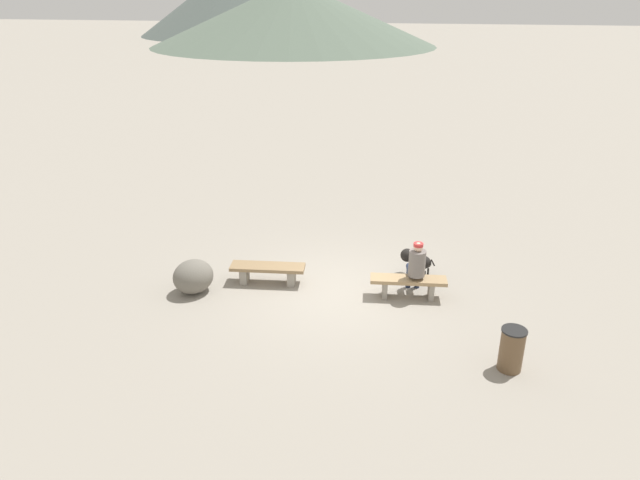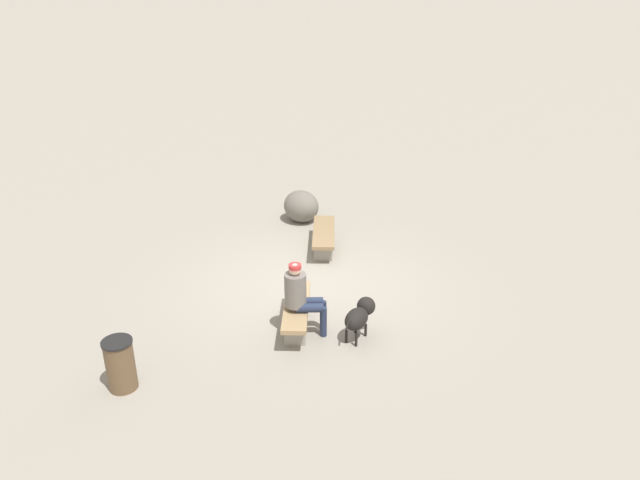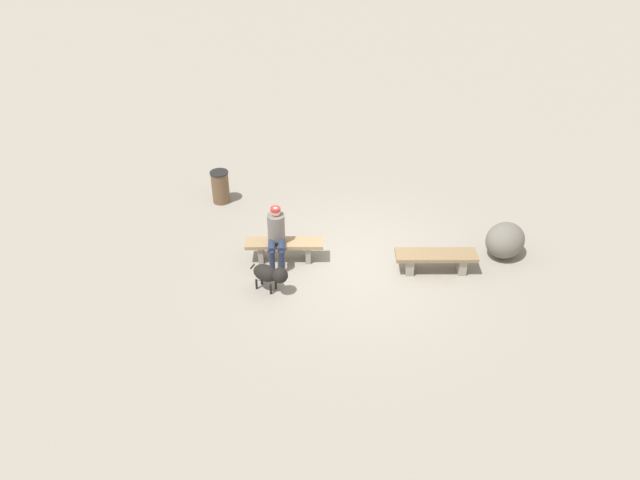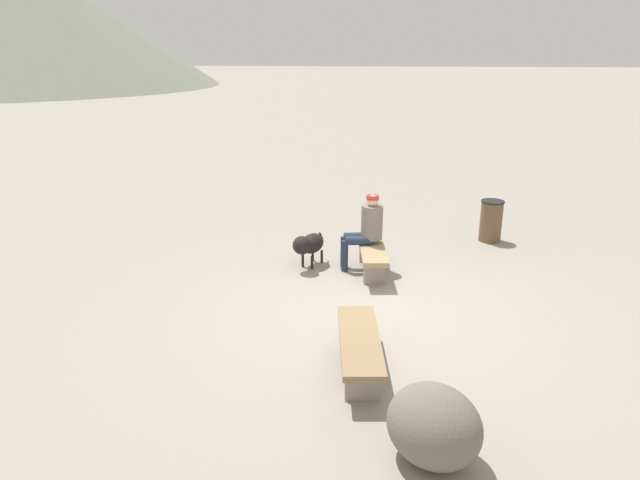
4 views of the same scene
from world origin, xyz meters
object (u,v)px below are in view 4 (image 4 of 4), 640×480
at_px(bench_right, 372,253).
at_px(trash_bin, 491,221).
at_px(seated_person, 366,227).
at_px(bench_left, 360,348).
at_px(dog, 309,244).
at_px(boulder, 434,426).

height_order(bench_right, trash_bin, trash_bin).
distance_m(bench_right, seated_person, 0.43).
distance_m(bench_left, seated_person, 3.27).
xyz_separation_m(bench_right, seated_person, (0.14, 0.11, 0.40)).
bearing_deg(dog, trash_bin, 141.61).
distance_m(bench_left, dog, 3.37).
relative_size(seated_person, boulder, 1.44).
height_order(seated_person, trash_bin, seated_person).
bearing_deg(dog, seated_person, 114.88).
bearing_deg(bench_right, boulder, -178.07).
relative_size(seated_person, dog, 1.60).
height_order(bench_right, seated_person, seated_person).
xyz_separation_m(bench_left, dog, (3.22, 0.98, 0.11)).
distance_m(seated_person, boulder, 4.77).
height_order(bench_right, boulder, boulder).
bearing_deg(seated_person, boulder, -179.48).
relative_size(trash_bin, boulder, 0.90).
distance_m(bench_right, boulder, 4.61).
bearing_deg(bench_right, bench_left, 172.59).
bearing_deg(boulder, seated_person, 8.90).
xyz_separation_m(seated_person, boulder, (-4.70, -0.74, -0.36)).
bearing_deg(boulder, bench_right, 7.87).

